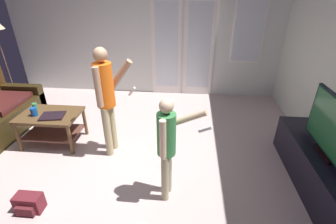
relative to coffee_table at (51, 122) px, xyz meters
The scene contains 11 objects.
ground_plane 1.25m from the coffee_table, 25.48° to the right, with size 5.68×5.35×0.02m, color #C3ABA6.
wall_back_with_doors 2.64m from the coffee_table, 61.24° to the left, with size 5.68×0.09×2.91m.
coffee_table is the anchor object (origin of this frame).
tv_stand 3.63m from the coffee_table, ahead, with size 0.42×1.79×0.48m.
flat_screen_tv 3.65m from the coffee_table, ahead, with size 0.08×0.99×0.68m.
person_adult 1.11m from the coffee_table, ahead, with size 0.50×0.41×1.52m.
person_child 2.08m from the coffee_table, 26.06° to the right, with size 0.56×0.33×1.23m.
backpack 1.34m from the coffee_table, 73.54° to the right, with size 0.28×0.19×0.20m.
laptop_closed 0.19m from the coffee_table, 38.91° to the right, with size 0.32×0.25×0.02m, color black.
cup_near_edge 0.28m from the coffee_table, 158.70° to the right, with size 0.09×0.09×0.12m, color #144A9E.
cup_by_laptop 0.34m from the coffee_table, 160.40° to the left, with size 0.07×0.07×0.11m, color #3C874E.
Camera 1 is at (0.96, -2.42, 2.18)m, focal length 25.82 mm.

